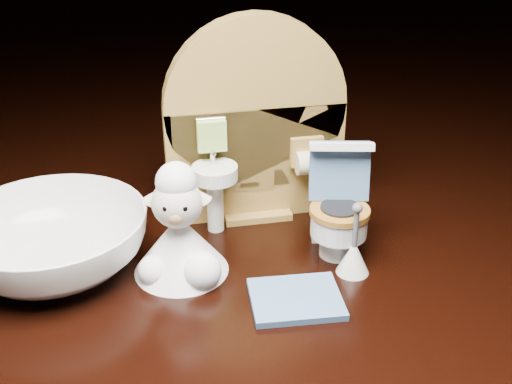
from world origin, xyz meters
TOP-DOWN VIEW (x-y plane):
  - backdrop_panel at (-0.00, 0.06)m, footprint 0.13×0.05m
  - toy_toilet at (0.04, 0.00)m, footprint 0.04×0.05m
  - bath_mat at (0.00, -0.05)m, footprint 0.06×0.05m
  - toilet_brush at (0.05, -0.03)m, footprint 0.02×0.02m
  - plush_lamb at (-0.06, -0.00)m, footprint 0.06×0.06m
  - ceramic_bowl at (-0.14, 0.02)m, footprint 0.16×0.16m

SIDE VIEW (x-z plane):
  - bath_mat at x=0.00m, z-range 0.00..0.00m
  - toilet_brush at x=0.05m, z-range -0.01..0.04m
  - ceramic_bowl at x=-0.14m, z-range 0.00..0.04m
  - plush_lamb at x=-0.06m, z-range -0.01..0.07m
  - toy_toilet at x=0.04m, z-range -0.01..0.07m
  - backdrop_panel at x=0.00m, z-range -0.01..0.14m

